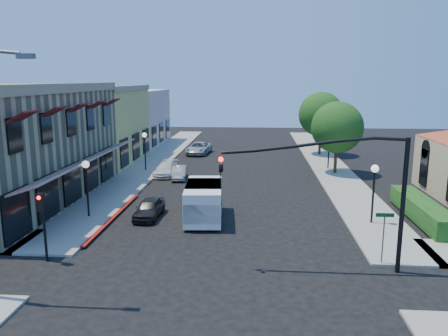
# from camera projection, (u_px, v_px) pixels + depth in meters

# --- Properties ---
(ground) EXTENTS (120.00, 120.00, 0.00)m
(ground) POSITION_uv_depth(u_px,v_px,m) (214.00, 281.00, 18.40)
(ground) COLOR black
(ground) RESTS_ON ground
(sidewalk_left) EXTENTS (3.50, 50.00, 0.12)m
(sidewalk_left) POSITION_uv_depth(u_px,v_px,m) (155.00, 160.00, 45.40)
(sidewalk_left) COLOR gray
(sidewalk_left) RESTS_ON ground
(sidewalk_right) EXTENTS (3.50, 50.00, 0.12)m
(sidewalk_right) POSITION_uv_depth(u_px,v_px,m) (326.00, 163.00, 44.13)
(sidewalk_right) COLOR gray
(sidewalk_right) RESTS_ON ground
(curb_red_strip) EXTENTS (0.25, 10.00, 0.06)m
(curb_red_strip) POSITION_uv_depth(u_px,v_px,m) (114.00, 218.00, 26.72)
(curb_red_strip) COLOR maroon
(curb_red_strip) RESTS_ON ground
(corner_brick_building) EXTENTS (11.77, 18.20, 8.10)m
(corner_brick_building) POSITION_uv_depth(u_px,v_px,m) (2.00, 145.00, 29.47)
(corner_brick_building) COLOR tan
(corner_brick_building) RESTS_ON ground
(yellow_stucco_building) EXTENTS (10.00, 12.00, 7.60)m
(yellow_stucco_building) POSITION_uv_depth(u_px,v_px,m) (86.00, 125.00, 44.17)
(yellow_stucco_building) COLOR tan
(yellow_stucco_building) RESTS_ON ground
(pink_stucco_building) EXTENTS (10.00, 12.00, 7.00)m
(pink_stucco_building) POSITION_uv_depth(u_px,v_px,m) (122.00, 118.00, 55.95)
(pink_stucco_building) COLOR beige
(pink_stucco_building) RESTS_ON ground
(hedge) EXTENTS (1.40, 8.00, 1.10)m
(hedge) POSITION_uv_depth(u_px,v_px,m) (421.00, 220.00, 26.34)
(hedge) COLOR #154814
(hedge) RESTS_ON ground
(street_tree_a) EXTENTS (4.56, 4.56, 6.48)m
(street_tree_a) POSITION_uv_depth(u_px,v_px,m) (337.00, 127.00, 38.41)
(street_tree_a) COLOR #322214
(street_tree_a) RESTS_ON ground
(street_tree_b) EXTENTS (4.94, 4.94, 7.02)m
(street_tree_b) POSITION_uv_depth(u_px,v_px,m) (321.00, 114.00, 48.12)
(street_tree_b) COLOR #322214
(street_tree_b) RESTS_ON ground
(signal_mast_arm) EXTENTS (8.01, 0.39, 6.00)m
(signal_mast_arm) POSITION_uv_depth(u_px,v_px,m) (353.00, 181.00, 18.62)
(signal_mast_arm) COLOR black
(signal_mast_arm) RESTS_ON ground
(secondary_signal) EXTENTS (0.28, 0.42, 3.32)m
(secondary_signal) POSITION_uv_depth(u_px,v_px,m) (42.00, 214.00, 19.89)
(secondary_signal) COLOR black
(secondary_signal) RESTS_ON ground
(street_name_sign) EXTENTS (0.80, 0.06, 2.50)m
(street_name_sign) POSITION_uv_depth(u_px,v_px,m) (384.00, 230.00, 19.66)
(street_name_sign) COLOR #595B5E
(street_name_sign) RESTS_ON ground
(lamppost_left_near) EXTENTS (0.44, 0.44, 3.57)m
(lamppost_left_near) POSITION_uv_depth(u_px,v_px,m) (86.00, 174.00, 26.29)
(lamppost_left_near) COLOR black
(lamppost_left_near) RESTS_ON ground
(lamppost_left_far) EXTENTS (0.44, 0.44, 3.57)m
(lamppost_left_far) POSITION_uv_depth(u_px,v_px,m) (145.00, 142.00, 39.96)
(lamppost_left_far) COLOR black
(lamppost_left_far) RESTS_ON ground
(lamppost_right_near) EXTENTS (0.44, 0.44, 3.57)m
(lamppost_right_near) POSITION_uv_depth(u_px,v_px,m) (374.00, 179.00, 25.05)
(lamppost_right_near) COLOR black
(lamppost_right_near) RESTS_ON ground
(lamppost_right_far) EXTENTS (0.44, 0.44, 3.57)m
(lamppost_right_far) POSITION_uv_depth(u_px,v_px,m) (329.00, 141.00, 40.68)
(lamppost_right_far) COLOR black
(lamppost_right_far) RESTS_ON ground
(white_van) EXTENTS (2.47, 5.04, 2.17)m
(white_van) POSITION_uv_depth(u_px,v_px,m) (204.00, 200.00, 26.26)
(white_van) COLOR white
(white_van) RESTS_ON ground
(parked_car_a) EXTENTS (1.52, 3.52, 1.18)m
(parked_car_a) POSITION_uv_depth(u_px,v_px,m) (149.00, 208.00, 26.77)
(parked_car_a) COLOR black
(parked_car_a) RESTS_ON ground
(parked_car_b) EXTENTS (1.47, 3.43, 1.10)m
(parked_car_b) POSITION_uv_depth(u_px,v_px,m) (179.00, 173.00, 37.20)
(parked_car_b) COLOR gray
(parked_car_b) RESTS_ON ground
(parked_car_c) EXTENTS (1.77, 4.04, 1.16)m
(parked_car_c) POSITION_uv_depth(u_px,v_px,m) (166.00, 169.00, 38.44)
(parked_car_c) COLOR silver
(parked_car_c) RESTS_ON ground
(parked_car_d) EXTENTS (2.79, 5.03, 1.33)m
(parked_car_d) POSITION_uv_depth(u_px,v_px,m) (199.00, 148.00, 49.58)
(parked_car_d) COLOR silver
(parked_car_d) RESTS_ON ground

